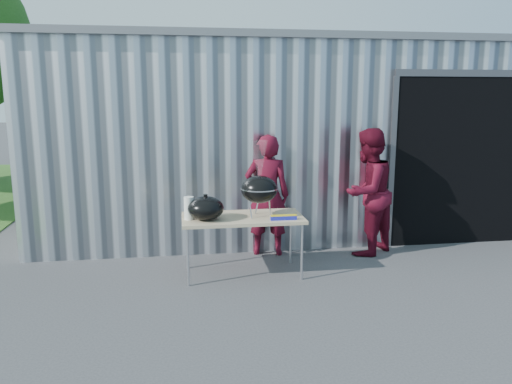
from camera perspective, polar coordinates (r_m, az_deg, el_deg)
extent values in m
plane|color=#3D3D40|center=(5.71, 2.09, -12.03)|extent=(80.00, 80.00, 0.00)
cube|color=silver|center=(10.05, 1.66, 6.79)|extent=(8.00, 6.00, 3.00)
cube|color=slate|center=(10.06, 1.71, 15.62)|extent=(8.20, 6.20, 0.10)
cube|color=black|center=(8.64, 21.25, 3.70)|extent=(2.40, 1.20, 2.50)
cube|color=#4C4C51|center=(8.10, 23.93, 12.30)|extent=(2.52, 0.08, 0.10)
cube|color=tan|center=(6.23, -1.55, -2.99)|extent=(1.50, 0.75, 0.04)
cylinder|color=silver|center=(5.99, -7.78, -7.41)|extent=(0.03, 0.03, 0.71)
cylinder|color=silver|center=(6.16, 5.27, -6.83)|extent=(0.03, 0.03, 0.71)
cylinder|color=silver|center=(6.59, -7.87, -5.69)|extent=(0.03, 0.03, 0.71)
cylinder|color=silver|center=(6.74, 3.98, -5.23)|extent=(0.03, 0.03, 0.71)
ellipsoid|color=black|center=(6.16, 0.37, 0.31)|extent=(0.45, 0.45, 0.34)
cylinder|color=silver|center=(6.16, 0.37, 0.42)|extent=(0.46, 0.46, 0.02)
cylinder|color=silver|center=(6.16, 0.37, 0.54)|extent=(0.44, 0.44, 0.01)
cylinder|color=silver|center=(6.34, 0.17, -1.43)|extent=(0.02, 0.02, 0.24)
cylinder|color=silver|center=(6.12, -0.65, -1.89)|extent=(0.02, 0.02, 0.24)
cylinder|color=silver|center=(6.16, 1.58, -1.81)|extent=(0.02, 0.02, 0.24)
cylinder|color=#BD6243|center=(6.14, -0.93, 0.63)|extent=(0.02, 0.14, 0.02)
cylinder|color=#BD6243|center=(6.14, -0.60, 0.64)|extent=(0.02, 0.14, 0.02)
cylinder|color=#BD6243|center=(6.15, -0.28, 0.65)|extent=(0.02, 0.14, 0.02)
cylinder|color=#BD6243|center=(6.15, 0.05, 0.66)|extent=(0.02, 0.14, 0.02)
cylinder|color=#BD6243|center=(6.16, 0.37, 0.67)|extent=(0.02, 0.14, 0.02)
cylinder|color=#BD6243|center=(6.16, 0.70, 0.68)|extent=(0.02, 0.14, 0.02)
cylinder|color=#BD6243|center=(6.17, 1.02, 0.69)|extent=(0.02, 0.14, 0.02)
cylinder|color=#BD6243|center=(6.17, 1.34, 0.70)|extent=(0.02, 0.14, 0.02)
cylinder|color=#BD6243|center=(6.18, 1.66, 0.70)|extent=(0.02, 0.14, 0.02)
cone|color=silver|center=(6.11, 0.37, 3.31)|extent=(0.20, 0.20, 0.55)
ellipsoid|color=black|center=(6.06, -5.76, -1.86)|extent=(0.44, 0.44, 0.29)
cylinder|color=black|center=(6.02, -5.79, -0.40)|extent=(0.05, 0.05, 0.03)
cylinder|color=white|center=(6.10, -7.67, -1.84)|extent=(0.12, 0.12, 0.28)
cube|color=white|center=(6.36, -6.70, -2.11)|extent=(0.20, 0.15, 0.10)
cube|color=#1A1FAD|center=(6.05, 3.18, -2.97)|extent=(0.32, 0.05, 0.05)
cube|color=yellow|center=(6.05, 3.18, -2.69)|extent=(0.32, 0.05, 0.01)
imported|color=#4F0A1B|center=(7.00, 1.28, -0.37)|extent=(0.69, 0.52, 1.71)
imported|color=#4F0A1B|center=(7.20, 12.59, 0.00)|extent=(1.10, 1.07, 1.79)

